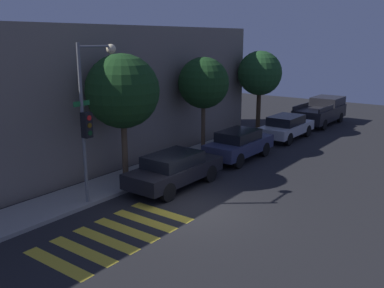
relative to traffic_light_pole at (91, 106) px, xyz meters
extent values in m
plane|color=black|center=(1.66, -3.37, -3.67)|extent=(60.00, 60.00, 0.00)
cube|color=gray|center=(1.66, 0.88, -3.60)|extent=(26.00, 2.10, 0.14)
cube|color=slate|center=(1.66, 5.33, -0.38)|extent=(26.00, 6.00, 6.58)
cube|color=gold|center=(-3.65, -2.57, -3.67)|extent=(0.45, 2.60, 0.00)
cube|color=gold|center=(-2.77, -2.57, -3.67)|extent=(0.45, 2.60, 0.00)
cube|color=gold|center=(-1.88, -2.57, -3.67)|extent=(0.45, 2.60, 0.00)
cube|color=gold|center=(-1.00, -2.57, -3.67)|extent=(0.45, 2.60, 0.00)
cube|color=gold|center=(-0.12, -2.57, -3.67)|extent=(0.45, 2.60, 0.00)
cube|color=gold|center=(0.76, -2.57, -3.67)|extent=(0.45, 2.60, 0.00)
cylinder|color=slate|center=(-0.34, 0.08, -0.73)|extent=(0.12, 0.12, 5.88)
cube|color=black|center=(-0.34, -0.13, -0.62)|extent=(0.30, 0.30, 0.90)
cylinder|color=red|center=(-0.34, -0.29, -0.35)|extent=(0.18, 0.02, 0.18)
cylinder|color=#593D0A|center=(-0.34, -0.29, -0.62)|extent=(0.18, 0.02, 0.18)
cylinder|color=#0C3819|center=(-0.34, -0.29, -0.89)|extent=(0.18, 0.02, 0.18)
cube|color=#19662D|center=(-0.34, 0.08, 0.12)|extent=(0.70, 0.02, 0.18)
cylinder|color=slate|center=(0.41, 0.08, 2.06)|extent=(1.50, 0.08, 0.08)
sphere|color=#F9E5B2|center=(1.16, 0.08, 1.96)|extent=(0.36, 0.36, 0.36)
cube|color=black|center=(3.14, -1.27, -3.01)|extent=(4.56, 1.77, 0.59)
cube|color=black|center=(3.02, -1.27, -2.47)|extent=(2.37, 1.56, 0.49)
cylinder|color=black|center=(4.55, -0.48, -3.30)|extent=(0.73, 0.22, 0.73)
cylinder|color=black|center=(4.55, -2.07, -3.30)|extent=(0.73, 0.22, 0.73)
cylinder|color=black|center=(1.72, -0.48, -3.30)|extent=(0.73, 0.22, 0.73)
cylinder|color=black|center=(1.72, -2.07, -3.30)|extent=(0.73, 0.22, 0.73)
cube|color=#2D3351|center=(8.32, -1.27, -2.98)|extent=(4.28, 1.71, 0.65)
cube|color=black|center=(8.21, -1.27, -2.40)|extent=(2.23, 1.51, 0.49)
cylinder|color=black|center=(9.65, -0.51, -3.30)|extent=(0.73, 0.22, 0.73)
cylinder|color=black|center=(9.65, -2.04, -3.30)|extent=(0.73, 0.22, 0.73)
cylinder|color=black|center=(6.99, -0.51, -3.30)|extent=(0.73, 0.22, 0.73)
cylinder|color=black|center=(6.99, -2.04, -3.30)|extent=(0.73, 0.22, 0.73)
cube|color=#B7BABF|center=(13.94, -1.27, -3.02)|extent=(4.45, 1.77, 0.56)
cube|color=black|center=(13.83, -1.27, -2.48)|extent=(2.32, 1.56, 0.52)
cylinder|color=black|center=(15.32, -0.48, -3.30)|extent=(0.73, 0.22, 0.73)
cylinder|color=black|center=(15.32, -2.07, -3.30)|extent=(0.73, 0.22, 0.73)
cylinder|color=black|center=(12.56, -0.48, -3.30)|extent=(0.73, 0.22, 0.73)
cylinder|color=black|center=(12.56, -2.07, -3.30)|extent=(0.73, 0.22, 0.73)
cube|color=black|center=(19.47, -1.27, -2.86)|extent=(5.31, 2.04, 0.88)
cube|color=black|center=(20.93, -1.27, -2.13)|extent=(2.39, 1.88, 0.57)
cube|color=black|center=(18.14, -0.37, -2.28)|extent=(2.65, 0.08, 0.28)
cube|color=black|center=(18.14, -2.17, -2.28)|extent=(2.65, 0.08, 0.28)
cylinder|color=black|center=(21.12, -0.34, -3.30)|extent=(0.73, 0.22, 0.73)
cylinder|color=black|center=(21.12, -2.20, -3.30)|extent=(0.73, 0.22, 0.73)
cylinder|color=black|center=(17.83, -0.34, -3.30)|extent=(0.73, 0.22, 0.73)
cylinder|color=black|center=(17.83, -2.20, -3.30)|extent=(0.73, 0.22, 0.73)
cylinder|color=brown|center=(2.50, 0.96, -2.31)|extent=(0.25, 0.25, 2.72)
sphere|color=#193D19|center=(2.50, 0.96, 0.21)|extent=(3.09, 3.09, 3.09)
cylinder|color=brown|center=(8.30, 0.96, -2.30)|extent=(0.22, 0.22, 2.75)
sphere|color=#193D19|center=(8.30, 0.96, 0.08)|extent=(2.67, 2.67, 2.67)
cylinder|color=#42301E|center=(14.45, 0.96, -2.27)|extent=(0.28, 0.28, 2.81)
sphere|color=#1E4721|center=(14.45, 0.96, 0.18)|extent=(2.79, 2.79, 2.79)
camera|label=1|loc=(-9.92, -11.90, 2.36)|focal=40.00mm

